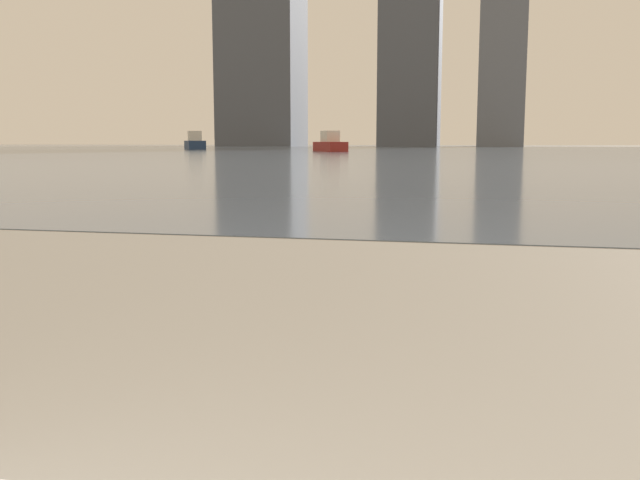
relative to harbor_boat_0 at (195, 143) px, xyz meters
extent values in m
cube|color=slate|center=(30.27, -12.69, -0.71)|extent=(180.00, 110.00, 0.01)
cube|color=navy|center=(0.00, 0.00, -0.24)|extent=(4.17, 5.56, 0.93)
cube|color=silver|center=(0.00, 0.00, 0.76)|extent=(2.13, 2.39, 1.07)
cube|color=maroon|center=(18.01, -13.03, -0.29)|extent=(3.86, 4.95, 0.84)
cube|color=silver|center=(18.01, -13.03, 0.61)|extent=(1.95, 2.15, 0.96)
cube|color=#4C515B|center=(19.48, 43.31, 14.49)|extent=(9.24, 11.94, 30.40)
camera|label=1|loc=(30.88, -74.44, 0.25)|focal=40.00mm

